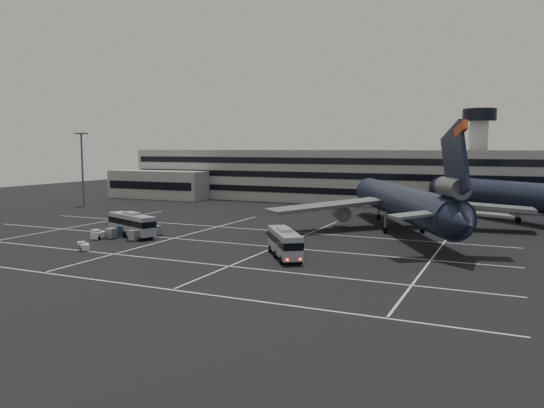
# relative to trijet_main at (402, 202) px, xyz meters

# --- Properties ---
(ground) EXTENTS (260.00, 260.00, 0.00)m
(ground) POSITION_rel_trijet_main_xyz_m (-26.01, -25.82, -5.25)
(ground) COLOR black
(ground) RESTS_ON ground
(lane_markings) EXTENTS (90.00, 55.62, 0.01)m
(lane_markings) POSITION_rel_trijet_main_xyz_m (-25.06, -25.10, -5.24)
(lane_markings) COLOR silver
(lane_markings) RESTS_ON ground
(terminal) EXTENTS (125.00, 26.00, 24.00)m
(terminal) POSITION_rel_trijet_main_xyz_m (-28.95, 45.32, 1.68)
(terminal) COLOR gray
(terminal) RESTS_ON ground
(hills) EXTENTS (352.00, 180.00, 44.00)m
(hills) POSITION_rel_trijet_main_xyz_m (-8.01, 144.18, -17.32)
(hills) COLOR #38332B
(hills) RESTS_ON ground
(lightpole_left) EXTENTS (2.40, 2.40, 18.28)m
(lightpole_left) POSITION_rel_trijet_main_xyz_m (-81.01, 9.18, 6.57)
(lightpole_left) COLOR slate
(lightpole_left) RESTS_ON ground
(trijet_main) EXTENTS (42.65, 53.45, 18.08)m
(trijet_main) POSITION_rel_trijet_main_xyz_m (0.00, 0.00, 0.00)
(trijet_main) COLOR black
(trijet_main) RESTS_ON ground
(trijet_far) EXTENTS (44.73, 44.55, 18.08)m
(trijet_far) POSITION_rel_trijet_main_xyz_m (19.07, 20.53, 0.18)
(trijet_far) COLOR black
(trijet_far) RESTS_ON ground
(bus_near) EXTENTS (8.49, 10.60, 3.93)m
(bus_near) POSITION_rel_trijet_main_xyz_m (-9.89, -28.19, -3.10)
(bus_near) COLOR #9FA3A8
(bus_near) RESTS_ON ground
(bus_far) EXTENTS (11.51, 6.80, 4.02)m
(bus_far) POSITION_rel_trijet_main_xyz_m (-39.35, -23.09, -3.05)
(bus_far) COLOR #9FA3A8
(bus_far) RESTS_ON ground
(tug_a) EXTENTS (1.82, 2.67, 1.60)m
(tug_a) POSITION_rel_trijet_main_xyz_m (-42.53, -27.34, -4.54)
(tug_a) COLOR silver
(tug_a) RESTS_ON ground
(tug_b) EXTENTS (2.29, 2.22, 1.29)m
(tug_b) POSITION_rel_trijet_main_xyz_m (-37.55, -35.49, -4.68)
(tug_b) COLOR silver
(tug_b) RESTS_ON ground
(uld_cluster) EXTENTS (6.44, 7.59, 1.67)m
(uld_cluster) POSITION_rel_trijet_main_xyz_m (-38.62, -23.50, -4.43)
(uld_cluster) COLOR #2D2D30
(uld_cluster) RESTS_ON ground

